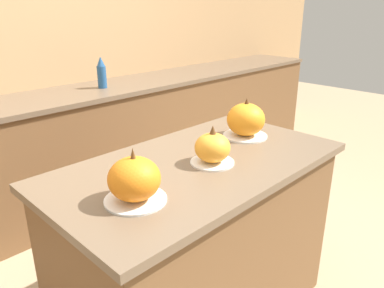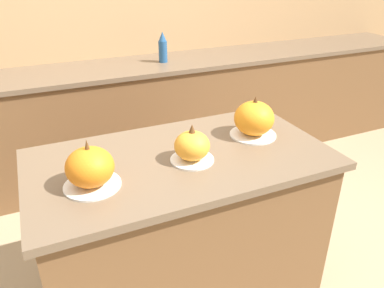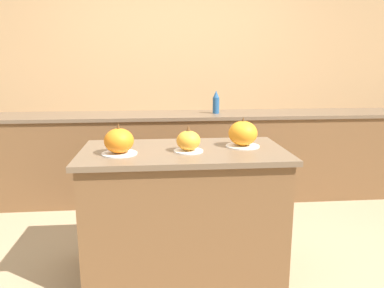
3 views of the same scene
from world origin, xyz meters
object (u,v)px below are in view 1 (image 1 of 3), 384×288
Objects in this scene: pumpkin_cake_right at (246,120)px; pumpkin_cake_left at (134,180)px; bottle_tall at (102,73)px; pumpkin_cake_center at (212,149)px.

pumpkin_cake_left is at bearing -170.36° from pumpkin_cake_right.
pumpkin_cake_right is at bearing -91.39° from bottle_tall.
pumpkin_cake_left is at bearing -119.15° from bottle_tall.
pumpkin_cake_center is at bearing -163.83° from pumpkin_cake_right.
pumpkin_cake_center is 0.83× the size of pumpkin_cake_right.
bottle_tall is (0.86, 1.54, 0.08)m from pumpkin_cake_left.
bottle_tall reaches higher than pumpkin_cake_left.
pumpkin_cake_right reaches higher than pumpkin_cake_left.
pumpkin_cake_right is 1.40m from bottle_tall.
pumpkin_cake_right reaches higher than pumpkin_cake_center.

